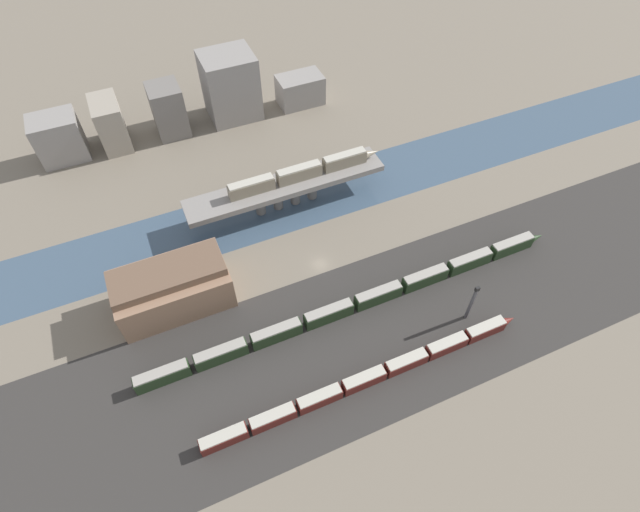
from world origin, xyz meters
TOP-DOWN VIEW (x-y plane):
  - ground_plane at (0.00, 0.00)m, footprint 400.00×400.00m
  - railbed_yard at (0.00, -24.00)m, footprint 280.00×42.00m
  - river_water at (0.00, 24.01)m, footprint 320.00×21.09m
  - bridge at (0.00, 24.01)m, footprint 57.11×9.49m
  - train_on_bridge at (5.57, 24.01)m, footprint 45.02×2.86m
  - train_yard_near at (-3.40, -34.44)m, footprint 76.79×2.65m
  - train_yard_mid at (3.07, -16.17)m, footprint 109.52×2.65m
  - warehouse_building at (-37.06, 3.49)m, footprint 26.73×14.78m
  - signal_tower at (25.88, -28.96)m, footprint 1.00×0.82m
  - city_block_far_left at (-56.03, 71.60)m, footprint 13.74×10.76m
  - city_block_left at (-40.32, 71.66)m, footprint 8.22×13.87m
  - city_block_center at (-22.18, 70.72)m, footprint 9.87×10.91m
  - city_block_right at (-0.73, 72.01)m, footprint 16.71×14.64m
  - city_block_far_right at (22.62, 69.11)m, footprint 15.37×9.39m

SIDE VIEW (x-z plane):
  - ground_plane at x=0.00m, z-range 0.00..0.00m
  - river_water at x=0.00m, z-range 0.00..0.01m
  - railbed_yard at x=0.00m, z-range 0.00..0.01m
  - train_yard_near at x=-3.40m, z-range -0.03..3.47m
  - train_yard_mid at x=3.07m, z-range -0.03..4.16m
  - city_block_far_right at x=22.62m, z-range 0.00..10.14m
  - warehouse_building at x=-37.06m, z-range -0.31..12.21m
  - signal_tower at x=25.88m, z-range 0.02..12.36m
  - bridge at x=0.00m, z-range 2.59..11.04m
  - city_block_far_left at x=-56.03m, z-range 0.00..14.35m
  - city_block_left at x=-40.32m, z-range 0.00..15.55m
  - city_block_center at x=-22.18m, z-range 0.00..16.69m
  - train_on_bridge at x=5.57m, z-range 8.41..12.54m
  - city_block_right at x=-0.73m, z-range 0.00..21.67m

